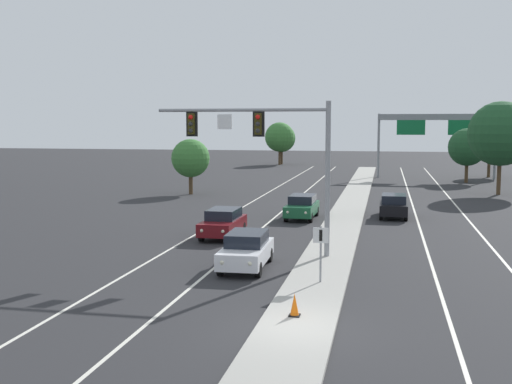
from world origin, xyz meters
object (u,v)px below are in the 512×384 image
Objects in this scene: traffic_cone_median_nose at (295,305)px; tree_far_left_c at (282,138)px; tree_far_right_c at (501,134)px; car_oncoming_darkred at (223,223)px; highway_sign_gantry at (437,125)px; tree_far_right_a at (467,147)px; overhead_signal_mast at (271,144)px; median_sign_post at (321,246)px; tree_far_left_b at (280,137)px; car_oncoming_white at (246,250)px; car_oncoming_green at (302,206)px; tree_far_left_a at (190,158)px; car_receding_black at (394,205)px; tree_far_right_b at (490,145)px.

tree_far_left_c is at bearing 99.66° from traffic_cone_median_nose.
tree_far_left_c is at bearing 124.17° from tree_far_right_c.
highway_sign_gantry is (14.44, 41.71, 5.34)m from car_oncoming_darkred.
tree_far_left_c reaches higher than tree_far_right_a.
overhead_signal_mast is 3.77× the size of median_sign_post.
median_sign_post is 0.49× the size of car_oncoming_darkred.
tree_far_left_b is at bearing 96.68° from car_oncoming_darkred.
highway_sign_gantry reaches higher than car_oncoming_white.
tree_far_left_a is at bearing 133.04° from car_oncoming_green.
tree_far_right_a is (7.94, 27.61, 3.00)m from car_receding_black.
car_receding_black is (6.00, 1.82, 0.00)m from car_oncoming_green.
tree_far_right_c is (15.82, 32.80, 4.62)m from car_oncoming_white.
highway_sign_gantry is 2.27× the size of tree_far_right_a.
overhead_signal_mast is at bearing -116.75° from tree_far_right_c.
tree_far_left_c reaches higher than car_receding_black.
median_sign_post is (2.89, -4.96, -3.79)m from overhead_signal_mast.
tree_far_left_b is at bearing 101.10° from car_oncoming_green.
tree_far_left_b reaches higher than tree_far_left_c.
tree_far_left_c reaches higher than car_oncoming_darkred.
car_oncoming_darkred is 0.90× the size of tree_far_left_a.
overhead_signal_mast is 1.00× the size of tree_far_right_c.
overhead_signal_mast reaches higher than traffic_cone_median_nose.
tree_far_right_b is 8.44m from tree_far_right_a.
traffic_cone_median_nose is at bearing -75.12° from overhead_signal_mast.
median_sign_post is 73.32m from tree_far_left_b.
highway_sign_gantry is 5.88m from tree_far_right_a.
car_oncoming_darkred is at bearing -114.87° from tree_far_right_b.
overhead_signal_mast is 16.01m from car_receding_black.
highway_sign_gantry reaches higher than tree_far_left_b.
car_receding_black is at bearing -120.23° from tree_far_right_c.
tree_far_left_b is at bearing 100.80° from median_sign_post.
tree_far_right_c reaches higher than traffic_cone_median_nose.
tree_far_left_b reaches higher than tree_far_right_b.
tree_far_left_b is (-10.84, 67.01, -1.09)m from overhead_signal_mast.
car_oncoming_darkred is 44.47m from highway_sign_gantry.
highway_sign_gantry reaches higher than tree_far_left_c.
overhead_signal_mast is at bearing -112.55° from car_receding_black.
overhead_signal_mast is 13.17m from car_oncoming_green.
overhead_signal_mast reaches higher than car_oncoming_darkred.
median_sign_post is 0.49× the size of car_oncoming_green.
traffic_cone_median_nose is (3.13, -6.91, -0.31)m from car_oncoming_white.
tree_far_right_c is at bearing 72.27° from traffic_cone_median_nose.
car_oncoming_darkred is at bearing -115.03° from tree_far_right_a.
car_oncoming_white is at bearing -108.01° from tree_far_right_a.
car_oncoming_green is (0.48, 14.95, 0.00)m from car_oncoming_white.
tree_far_left_a is at bearing 116.26° from median_sign_post.
highway_sign_gantry reaches higher than tree_far_right_b.
car_oncoming_darkred is 0.68× the size of tree_far_left_b.
tree_far_left_b is (-21.75, 20.70, -1.88)m from highway_sign_gantry.
overhead_signal_mast reaches higher than tree_far_left_b.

